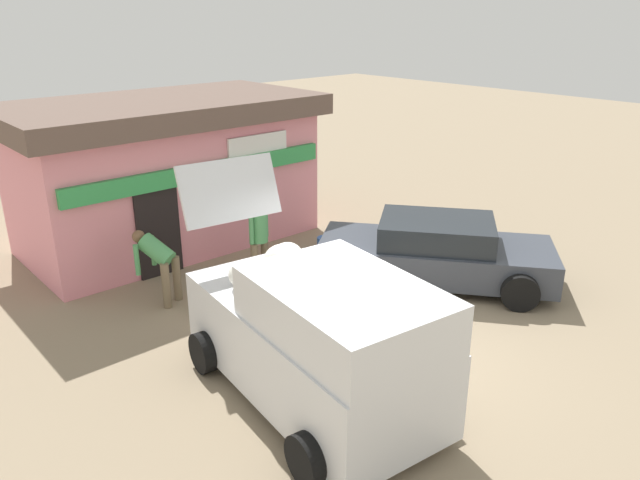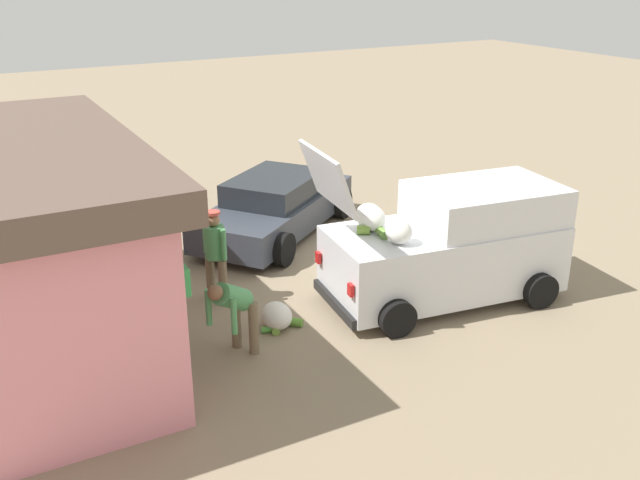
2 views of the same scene
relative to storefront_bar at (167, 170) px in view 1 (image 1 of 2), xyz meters
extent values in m
plane|color=gray|center=(0.11, -6.43, -1.66)|extent=(60.00, 60.00, 0.00)
cube|color=pink|center=(0.00, 0.01, -0.27)|extent=(6.18, 3.28, 2.77)
cube|color=green|center=(-0.03, -1.63, 0.28)|extent=(5.81, 0.23, 0.36)
cube|color=black|center=(-1.13, -1.58, -0.66)|extent=(0.90, 0.08, 2.00)
cube|color=white|center=(1.31, -1.64, 0.56)|extent=(1.50, 0.09, 0.60)
cube|color=brown|center=(0.00, 0.01, 1.34)|extent=(6.70, 3.80, 0.44)
cube|color=silver|center=(-1.64, -6.61, -0.91)|extent=(2.31, 4.23, 1.15)
cube|color=silver|center=(-1.74, -7.37, -0.01)|extent=(2.03, 2.71, 0.65)
cube|color=black|center=(-1.91, -8.56, -0.04)|extent=(1.50, 0.29, 0.50)
cube|color=silver|center=(-1.34, -4.46, 0.77)|extent=(1.63, 0.60, 0.92)
ellipsoid|color=silver|center=(-1.16, -5.43, -0.12)|extent=(0.52, 0.43, 0.43)
ellipsoid|color=silver|center=(-1.05, -5.44, -0.12)|extent=(0.53, 0.44, 0.44)
ellipsoid|color=silver|center=(-1.85, -5.48, -0.13)|extent=(0.49, 0.41, 0.41)
cylinder|color=olive|center=(-1.49, -5.41, -0.26)|extent=(0.31, 0.21, 0.15)
cylinder|color=olive|center=(-1.23, -5.21, -0.26)|extent=(0.25, 0.26, 0.15)
cube|color=black|center=(-1.35, -4.58, -1.41)|extent=(1.68, 0.31, 0.16)
cube|color=red|center=(-2.04, -4.48, -0.85)|extent=(0.15, 0.08, 0.20)
cube|color=red|center=(-0.67, -4.67, -0.85)|extent=(0.15, 0.08, 0.20)
cylinder|color=black|center=(-2.77, -7.84, -1.35)|extent=(0.30, 0.64, 0.61)
cylinder|color=black|center=(-0.88, -8.10, -1.35)|extent=(0.30, 0.64, 0.61)
cylinder|color=black|center=(-2.40, -5.13, -1.35)|extent=(0.30, 0.64, 0.61)
cylinder|color=black|center=(-0.50, -5.39, -1.35)|extent=(0.30, 0.64, 0.61)
cube|color=#383D47|center=(2.63, -5.46, -1.16)|extent=(4.06, 4.61, 0.62)
cube|color=#1E2328|center=(2.63, -5.46, -0.61)|extent=(2.51, 2.63, 0.48)
cylinder|color=black|center=(2.76, -7.23, -1.32)|extent=(0.58, 0.67, 0.67)
cylinder|color=black|center=(4.29, -6.10, -1.32)|extent=(0.58, 0.67, 0.67)
cylinder|color=black|center=(0.97, -4.81, -1.32)|extent=(0.58, 0.67, 0.67)
cylinder|color=black|center=(2.49, -3.68, -1.32)|extent=(0.58, 0.67, 0.67)
cylinder|color=#726047|center=(0.00, -3.17, -1.25)|extent=(0.15, 0.15, 0.81)
cylinder|color=#726047|center=(0.33, -3.06, -1.25)|extent=(0.15, 0.15, 0.81)
cylinder|color=#4C9959|center=(0.17, -3.12, -0.55)|extent=(0.43, 0.43, 0.58)
sphere|color=#8C6647|center=(0.17, -3.12, -0.16)|extent=(0.22, 0.22, 0.22)
cylinder|color=#CC4C3F|center=(0.17, -3.12, -0.03)|extent=(0.24, 0.24, 0.05)
cylinder|color=#4C9959|center=(-0.06, -3.19, -0.54)|extent=(0.09, 0.09, 0.55)
cylinder|color=#4C9959|center=(0.39, -3.04, -0.54)|extent=(0.09, 0.09, 0.55)
cylinder|color=#726047|center=(-1.77, -2.93, -1.23)|extent=(0.15, 0.15, 0.84)
cylinder|color=#726047|center=(-1.47, -2.78, -1.23)|extent=(0.15, 0.15, 0.84)
cylinder|color=#4C9959|center=(-1.74, -2.63, -0.66)|extent=(0.61, 0.77, 0.60)
sphere|color=brown|center=(-1.90, -2.32, -0.44)|extent=(0.23, 0.23, 0.23)
cylinder|color=#4C9959|center=(-2.07, -2.51, -0.79)|extent=(0.09, 0.09, 0.57)
cylinder|color=#4C9959|center=(-1.64, -2.29, -0.79)|extent=(0.09, 0.09, 0.57)
ellipsoid|color=silver|center=(-1.22, -3.59, -1.45)|extent=(0.72, 0.60, 0.42)
cylinder|color=#51A53E|center=(-1.31, -3.39, -1.60)|extent=(0.17, 0.25, 0.10)
cylinder|color=#579130|center=(-1.31, -3.84, -1.58)|extent=(0.31, 0.31, 0.14)
cylinder|color=olive|center=(-1.38, -3.50, -1.59)|extent=(0.26, 0.22, 0.13)
cylinder|color=blue|center=(2.13, -2.86, -1.50)|extent=(0.33, 0.33, 0.32)
camera|label=1|loc=(-6.37, -12.00, 3.38)|focal=34.24mm
camera|label=2|loc=(-10.54, 0.86, 3.96)|focal=40.20mm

